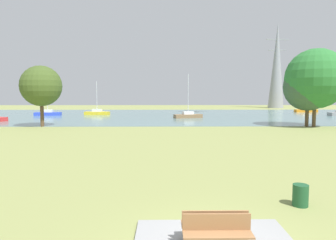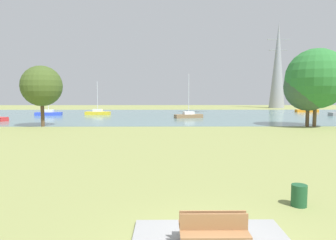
% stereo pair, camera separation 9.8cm
% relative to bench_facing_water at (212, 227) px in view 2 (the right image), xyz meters
% --- Properties ---
extents(ground_plane, '(160.00, 160.00, 0.00)m').
position_rel_bench_facing_water_xyz_m(ground_plane, '(0.00, 21.73, -0.47)').
color(ground_plane, '#8C9351').
extents(bench_facing_water, '(1.80, 0.48, 0.89)m').
position_rel_bench_facing_water_xyz_m(bench_facing_water, '(0.00, 0.00, 0.00)').
color(bench_facing_water, gray).
rests_on(bench_facing_water, concrete_pad).
extents(bench_facing_inland, '(1.80, 0.48, 0.89)m').
position_rel_bench_facing_water_xyz_m(bench_facing_inland, '(0.00, -0.54, 0.00)').
color(bench_facing_inland, gray).
rests_on(bench_facing_inland, concrete_pad).
extents(litter_bin, '(0.56, 0.56, 0.80)m').
position_rel_bench_facing_water_xyz_m(litter_bin, '(3.64, 2.73, -0.07)').
color(litter_bin, '#1E512D').
rests_on(litter_bin, ground).
extents(water_surface, '(140.00, 40.00, 0.02)m').
position_rel_bench_facing_water_xyz_m(water_surface, '(0.00, 49.73, -0.46)').
color(water_surface, slate).
rests_on(water_surface, ground).
extents(sailboat_blue, '(4.94, 2.04, 7.14)m').
position_rel_bench_facing_water_xyz_m(sailboat_blue, '(-23.38, 49.41, -0.00)').
color(sailboat_blue, blue).
rests_on(sailboat_blue, water_surface).
extents(sailboat_orange, '(4.81, 1.53, 7.81)m').
position_rel_bench_facing_water_xyz_m(sailboat_orange, '(30.39, 58.93, 0.00)').
color(sailboat_orange, orange).
rests_on(sailboat_orange, water_surface).
extents(sailboat_yellow, '(4.90, 1.84, 6.52)m').
position_rel_bench_facing_water_xyz_m(sailboat_yellow, '(-14.45, 51.14, -0.01)').
color(sailboat_yellow, yellow).
rests_on(sailboat_yellow, water_surface).
extents(sailboat_brown, '(5.03, 2.77, 7.45)m').
position_rel_bench_facing_water_xyz_m(sailboat_brown, '(2.75, 43.30, -0.00)').
color(sailboat_brown, brown).
rests_on(sailboat_brown, water_surface).
extents(tree_west_near, '(5.05, 5.05, 7.62)m').
position_rel_bench_facing_water_xyz_m(tree_west_near, '(-16.65, 29.94, 4.61)').
color(tree_west_near, brown).
rests_on(tree_west_near, ground).
extents(tree_east_far, '(5.97, 5.97, 7.96)m').
position_rel_bench_facing_water_xyz_m(tree_east_far, '(16.59, 29.52, 4.50)').
color(tree_east_far, brown).
rests_on(tree_east_far, ground).
extents(tree_east_near, '(7.39, 7.39, 9.67)m').
position_rel_bench_facing_water_xyz_m(tree_east_near, '(17.34, 29.19, 5.50)').
color(tree_east_near, brown).
rests_on(tree_east_near, ground).
extents(electricity_pylon, '(6.40, 4.40, 24.56)m').
position_rel_bench_facing_water_xyz_m(electricity_pylon, '(31.25, 79.66, 11.82)').
color(electricity_pylon, gray).
rests_on(electricity_pylon, ground).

